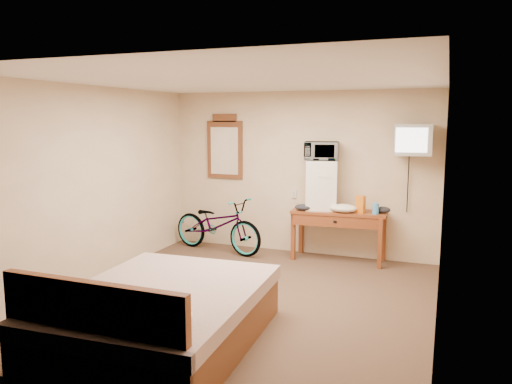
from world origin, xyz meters
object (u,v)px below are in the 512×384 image
crt_television (413,140)px  bed (158,316)px  wall_mirror (225,147)px  blue_cup (376,209)px  mini_fridge (321,185)px  desk (338,219)px  bicycle (218,225)px  microwave (321,151)px

crt_television → bed: size_ratio=0.27×
wall_mirror → bed: 4.00m
blue_cup → mini_fridge: bearing=172.5°
desk → blue_cup: size_ratio=8.99×
desk → blue_cup: bearing=-4.7°
bicycle → wall_mirror: bearing=19.9°
crt_television → wall_mirror: size_ratio=0.58×
wall_mirror → bicycle: (0.05, -0.42, -1.19)m
mini_fridge → microwave: microwave is taller
mini_fridge → blue_cup: bearing=-7.5°
desk → wall_mirror: 2.19m
wall_mirror → bed: size_ratio=0.46×
wall_mirror → bicycle: wall_mirror is taller
bicycle → crt_television: bearing=-74.0°
microwave → wall_mirror: (-1.65, 0.21, 0.01)m
mini_fridge → microwave: size_ratio=1.49×
wall_mirror → desk: bearing=-8.0°
blue_cup → crt_television: 1.08m
mini_fridge → wall_mirror: size_ratio=0.70×
blue_cup → bicycle: (-2.42, -0.10, -0.39)m
blue_cup → crt_television: (0.45, 0.07, 0.97)m
bed → microwave: bearing=79.0°
microwave → bicycle: size_ratio=0.30×
mini_fridge → microwave: 0.50m
desk → mini_fridge: 0.57m
crt_television → bed: (-1.94, -3.39, -1.51)m
microwave → bed: (-0.67, -3.43, -1.32)m
mini_fridge → blue_cup: mini_fridge is taller
crt_television → bed: crt_television is taller
microwave → bicycle: 2.00m
blue_cup → bicycle: 2.45m
mini_fridge → bed: (-0.67, -3.43, -0.82)m
mini_fridge → blue_cup: 0.88m
blue_cup → wall_mirror: 2.62m
desk → wall_mirror: (-1.93, 0.27, 0.99)m
mini_fridge → bicycle: size_ratio=0.44×
bicycle → bed: (0.93, -3.22, -0.14)m
desk → microwave: (-0.28, 0.06, 0.98)m
bed → crt_television: bearing=60.2°
desk → microwave: bearing=167.3°
desk → bicycle: bicycle is taller
wall_mirror → bed: bearing=-74.9°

